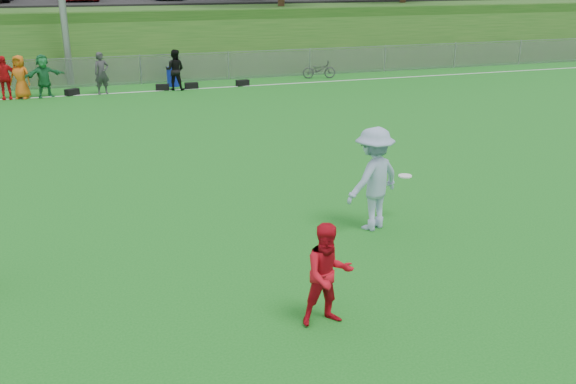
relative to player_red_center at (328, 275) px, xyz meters
name	(u,v)px	position (x,y,z in m)	size (l,w,h in m)	color
ground	(270,275)	(-0.36, 1.71, -0.77)	(120.00, 120.00, 0.00)	#156719
sideline_far	(147,91)	(-0.36, 19.71, -0.76)	(60.00, 0.10, 0.01)	white
fence	(141,69)	(-0.36, 21.71, -0.12)	(58.00, 0.06, 1.30)	gray
berm	(120,29)	(-0.36, 32.71, 0.73)	(120.00, 18.00, 3.00)	#1B4D15
parking_lot	(115,0)	(-0.36, 34.71, 2.28)	(120.00, 12.00, 0.10)	black
spectator_row	(69,75)	(-3.38, 19.71, 0.08)	(7.68, 1.04, 1.69)	red
gear_bags	(169,87)	(0.59, 19.81, -0.64)	(7.75, 0.55, 0.26)	black
player_red_center	(328,275)	(0.00, 0.00, 0.00)	(0.74, 0.58, 1.53)	red
player_blue	(374,179)	(2.16, 3.09, 0.25)	(1.31, 0.75, 2.03)	#93A9CC
frisbee	(405,176)	(2.99, 3.37, 0.14)	(0.27, 0.27, 0.03)	silver
recycling_bin	(173,77)	(0.92, 20.71, -0.35)	(0.55, 0.55, 0.82)	#0F21A6
bicycle	(319,70)	(7.75, 20.71, -0.36)	(0.54, 1.54, 0.81)	#303033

